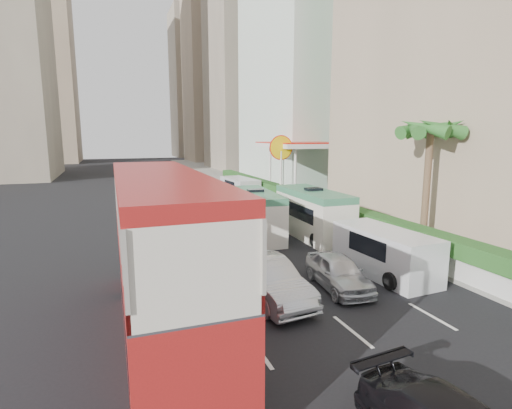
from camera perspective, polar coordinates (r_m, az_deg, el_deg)
name	(u,v)px	position (r m, az deg, el deg)	size (l,w,h in m)	color
ground_plane	(331,305)	(15.43, 10.66, -13.92)	(200.00, 200.00, 0.00)	black
double_decker_bus	(163,256)	(12.71, -13.17, -7.11)	(2.50, 11.00, 5.06)	#A71C1A
car_silver_lane_a	(266,300)	(15.62, 1.50, -13.44)	(1.71, 4.91, 1.62)	silver
car_silver_lane_b	(338,288)	(17.05, 11.60, -11.59)	(1.64, 4.07, 1.39)	silver
van_asset	(247,228)	(27.06, -1.28, -3.31)	(2.07, 4.48, 1.25)	silver
minibus_near	(255,214)	(24.45, -0.09, -1.39)	(2.10, 6.29, 2.79)	silver
minibus_far	(313,214)	(24.54, 8.13, -1.34)	(2.17, 6.51, 2.89)	silver
panel_van_near	(384,252)	(18.83, 17.88, -6.52)	(2.04, 5.09, 2.04)	silver
panel_van_far	(240,189)	(38.49, -2.35, 2.23)	(2.10, 5.24, 2.10)	silver
sidewalk	(283,195)	(40.98, 3.82, 1.34)	(6.00, 120.00, 0.18)	#99968C
kerb_wall	(308,210)	(29.90, 7.38, -0.78)	(0.30, 44.00, 1.00)	silver
hedge	(308,199)	(29.76, 7.42, 0.82)	(1.10, 44.00, 0.70)	#2D6626
palm_tree	(426,190)	(22.26, 23.15, 1.86)	(0.36, 0.36, 6.40)	brown
shell_station	(301,171)	(39.29, 6.38, 4.84)	(6.50, 8.00, 5.50)	silver
tower_mid	(256,26)	(76.86, -0.02, 24.09)	(16.00, 16.00, 50.00)	gray
tower_far_a	(217,66)	(98.46, -5.63, 19.12)	(14.00, 14.00, 44.00)	tan
tower_far_b	(198,86)	(119.41, -8.34, 16.47)	(14.00, 14.00, 40.00)	gray
tower_left_b	(33,56)	(104.50, -29.22, 17.97)	(16.00, 16.00, 46.00)	tan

